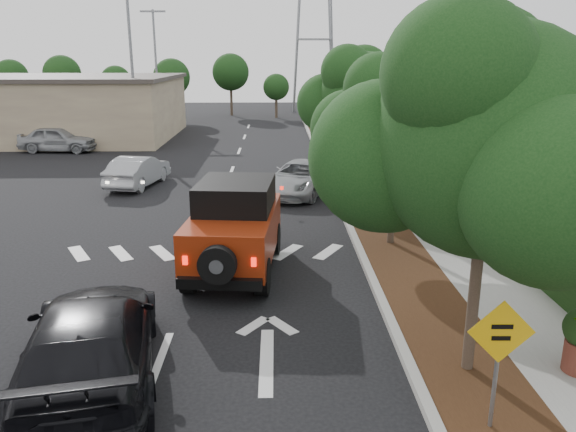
{
  "coord_description": "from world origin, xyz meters",
  "views": [
    {
      "loc": [
        2.2,
        -9.34,
        5.49
      ],
      "look_at": [
        2.47,
        3.0,
        1.95
      ],
      "focal_mm": 35.0,
      "sensor_mm": 36.0,
      "label": 1
    }
  ],
  "objects_px": {
    "silver_suv_ahead": "(301,178)",
    "speed_hump_sign": "(499,348)",
    "black_suv_oncoming": "(91,342)",
    "red_jeep": "(236,225)"
  },
  "relations": [
    {
      "from": "silver_suv_ahead",
      "to": "speed_hump_sign",
      "type": "bearing_deg",
      "value": -58.28
    },
    {
      "from": "silver_suv_ahead",
      "to": "black_suv_oncoming",
      "type": "relative_size",
      "value": 0.9
    },
    {
      "from": "silver_suv_ahead",
      "to": "speed_hump_sign",
      "type": "distance_m",
      "value": 15.49
    },
    {
      "from": "red_jeep",
      "to": "black_suv_oncoming",
      "type": "height_order",
      "value": "red_jeep"
    },
    {
      "from": "speed_hump_sign",
      "to": "silver_suv_ahead",
      "type": "bearing_deg",
      "value": 99.51
    },
    {
      "from": "silver_suv_ahead",
      "to": "speed_hump_sign",
      "type": "relative_size",
      "value": 2.31
    },
    {
      "from": "silver_suv_ahead",
      "to": "black_suv_oncoming",
      "type": "distance_m",
      "value": 14.4
    },
    {
      "from": "silver_suv_ahead",
      "to": "black_suv_oncoming",
      "type": "bearing_deg",
      "value": -83.41
    },
    {
      "from": "red_jeep",
      "to": "silver_suv_ahead",
      "type": "xyz_separation_m",
      "value": [
        2.07,
        8.39,
        -0.54
      ]
    },
    {
      "from": "silver_suv_ahead",
      "to": "red_jeep",
      "type": "bearing_deg",
      "value": -80.3
    }
  ]
}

